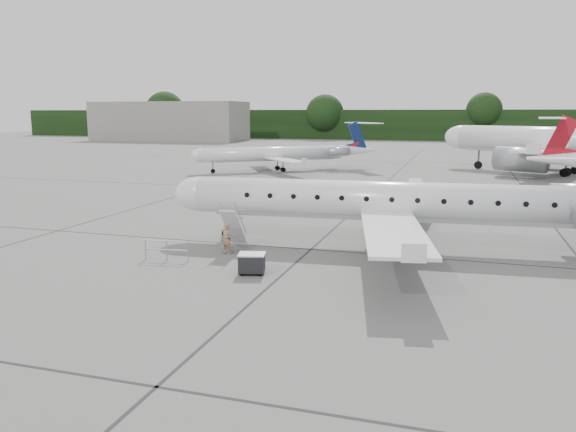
% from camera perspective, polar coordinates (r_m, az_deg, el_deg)
% --- Properties ---
extents(ground, '(320.00, 320.00, 0.00)m').
position_cam_1_polar(ground, '(24.41, 7.42, -6.87)').
color(ground, slate).
rests_on(ground, ground).
extents(treeline, '(260.00, 4.00, 8.00)m').
position_cam_1_polar(treeline, '(153.08, 15.96, 8.85)').
color(treeline, black).
rests_on(treeline, ground).
extents(terminal_building, '(40.00, 14.00, 10.00)m').
position_cam_1_polar(terminal_building, '(152.14, -12.00, 9.40)').
color(terminal_building, gray).
rests_on(terminal_building, ground).
extents(main_regional_jet, '(29.68, 22.43, 7.23)m').
position_cam_1_polar(main_regional_jet, '(30.38, 10.91, 3.43)').
color(main_regional_jet, silver).
rests_on(main_regional_jet, ground).
extents(airstair, '(1.01, 2.16, 2.26)m').
position_cam_1_polar(airstair, '(30.17, -5.53, -1.26)').
color(airstair, silver).
rests_on(airstair, ground).
extents(passenger, '(0.65, 0.50, 1.61)m').
position_cam_1_polar(passenger, '(29.13, -6.26, -2.35)').
color(passenger, '#956E51').
rests_on(passenger, ground).
extents(safety_railing, '(2.19, 0.40, 1.00)m').
position_cam_1_polar(safety_railing, '(28.46, -12.24, -3.47)').
color(safety_railing, '#979A9F').
rests_on(safety_railing, ground).
extents(baggage_cart, '(1.36, 1.20, 1.00)m').
position_cam_1_polar(baggage_cart, '(25.61, -3.70, -4.80)').
color(baggage_cart, black).
rests_on(baggage_cart, ground).
extents(bg_narrowbody, '(37.75, 33.66, 11.17)m').
position_cam_1_polar(bg_narrowbody, '(74.01, 25.98, 8.14)').
color(bg_narrowbody, silver).
rests_on(bg_narrowbody, ground).
extents(bg_regional_left, '(28.50, 27.15, 6.07)m').
position_cam_1_polar(bg_regional_left, '(70.44, -1.46, 7.04)').
color(bg_regional_left, silver).
rests_on(bg_regional_left, ground).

